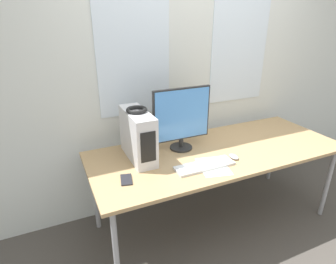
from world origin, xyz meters
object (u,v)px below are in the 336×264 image
(headphones, at_px, (137,110))
(cell_phone, at_px, (126,180))
(monitor_main, at_px, (182,117))
(keyboard, at_px, (205,166))
(pc_tower, at_px, (138,135))
(mouse, at_px, (234,157))

(headphones, bearing_deg, cell_phone, -123.33)
(monitor_main, height_order, keyboard, monitor_main)
(monitor_main, bearing_deg, keyboard, -87.09)
(pc_tower, relative_size, keyboard, 1.00)
(keyboard, height_order, cell_phone, keyboard)
(headphones, relative_size, mouse, 1.65)
(mouse, bearing_deg, keyboard, -175.38)
(monitor_main, height_order, mouse, monitor_main)
(pc_tower, relative_size, cell_phone, 3.04)
(monitor_main, distance_m, keyboard, 0.46)
(pc_tower, xyz_separation_m, keyboard, (0.41, -0.35, -0.19))
(keyboard, height_order, mouse, mouse)
(pc_tower, bearing_deg, monitor_main, 1.39)
(pc_tower, xyz_separation_m, cell_phone, (-0.19, -0.29, -0.19))
(monitor_main, xyz_separation_m, mouse, (0.31, -0.34, -0.27))
(headphones, bearing_deg, monitor_main, 1.27)
(monitor_main, relative_size, mouse, 5.44)
(mouse, bearing_deg, headphones, 154.57)
(keyboard, distance_m, mouse, 0.29)
(pc_tower, distance_m, cell_phone, 0.40)
(pc_tower, distance_m, keyboard, 0.57)
(pc_tower, xyz_separation_m, monitor_main, (0.39, 0.01, 0.09))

